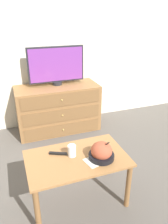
# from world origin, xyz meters

# --- Properties ---
(ground_plane) EXTENTS (12.00, 12.00, 0.00)m
(ground_plane) POSITION_xyz_m (0.00, 0.00, 0.00)
(ground_plane) COLOR #56514C
(wall_back) EXTENTS (12.00, 0.05, 2.60)m
(wall_back) POSITION_xyz_m (0.00, 0.03, 1.30)
(wall_back) COLOR silver
(wall_back) RESTS_ON ground_plane
(dresser) EXTENTS (1.13, 0.50, 0.66)m
(dresser) POSITION_xyz_m (0.09, -0.27, 0.33)
(dresser) COLOR olive
(dresser) RESTS_ON ground_plane
(tv) EXTENTS (0.76, 0.13, 0.52)m
(tv) POSITION_xyz_m (0.11, -0.20, 0.93)
(tv) COLOR #232328
(tv) RESTS_ON dresser
(coffee_table) EXTENTS (0.85, 0.52, 0.47)m
(coffee_table) POSITION_xyz_m (-0.07, -1.63, 0.39)
(coffee_table) COLOR #9E6B3D
(coffee_table) RESTS_ON ground_plane
(takeout_bowl) EXTENTS (0.21, 0.21, 0.17)m
(takeout_bowl) POSITION_xyz_m (0.12, -1.71, 0.53)
(takeout_bowl) COLOR black
(takeout_bowl) RESTS_ON coffee_table
(drink_cup) EXTENTS (0.07, 0.07, 0.10)m
(drink_cup) POSITION_xyz_m (-0.10, -1.59, 0.51)
(drink_cup) COLOR beige
(drink_cup) RESTS_ON coffee_table
(napkin) EXTENTS (0.17, 0.17, 0.00)m
(napkin) POSITION_xyz_m (0.04, -1.73, 0.47)
(napkin) COLOR silver
(napkin) RESTS_ON coffee_table
(remote_control) EXTENTS (0.15, 0.09, 0.02)m
(remote_control) POSITION_xyz_m (-0.21, -1.54, 0.48)
(remote_control) COLOR black
(remote_control) RESTS_ON coffee_table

